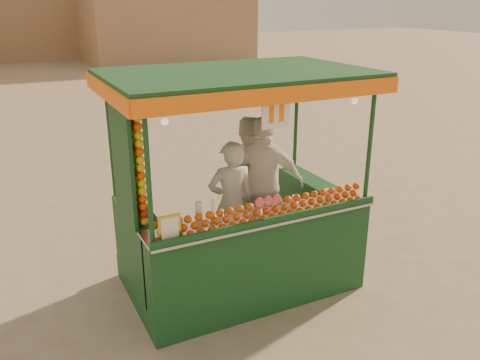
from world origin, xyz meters
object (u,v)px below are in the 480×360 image
vendor_middle (247,177)px  vendor_left (231,203)px  juice_cart (237,225)px  vendor_right (264,184)px

vendor_middle → vendor_left: bearing=74.0°
juice_cart → vendor_middle: 0.96m
vendor_middle → vendor_right: vendor_right is taller
juice_cart → vendor_right: juice_cart is taller
vendor_left → vendor_right: 0.60m
juice_cart → vendor_right: (0.55, 0.35, 0.32)m
vendor_middle → vendor_right: (0.03, -0.41, 0.04)m
vendor_left → vendor_right: vendor_right is taller
juice_cart → vendor_middle: bearing=55.2°
vendor_left → vendor_right: (0.56, 0.20, 0.10)m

